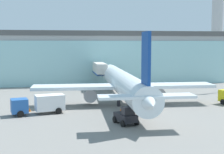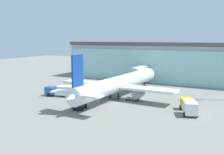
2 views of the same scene
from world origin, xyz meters
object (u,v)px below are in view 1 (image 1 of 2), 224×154
object	(u,v)px
jet_bridge	(99,68)
baggage_cart	(150,101)
airplane	(123,83)
pushback_tug	(126,116)
safety_cone_nose	(121,110)
catering_truck	(40,104)
safety_cone_wingtip	(30,110)
control_tower	(218,8)

from	to	relation	value
jet_bridge	baggage_cart	world-z (taller)	jet_bridge
airplane	jet_bridge	bearing A→B (deg)	6.99
pushback_tug	safety_cone_nose	xyz separation A→B (m)	(1.01, 7.09, -0.70)
catering_truck	safety_cone_nose	bearing A→B (deg)	164.68
safety_cone_nose	pushback_tug	bearing A→B (deg)	-98.13
safety_cone_nose	safety_cone_wingtip	world-z (taller)	same
control_tower	airplane	bearing A→B (deg)	-129.87
baggage_cart	pushback_tug	bearing A→B (deg)	61.56
jet_bridge	baggage_cart	size ratio (longest dim) A/B	4.70
baggage_cart	jet_bridge	bearing A→B (deg)	-74.28
airplane	safety_cone_wingtip	size ratio (longest dim) A/B	72.52
catering_truck	pushback_tug	bearing A→B (deg)	131.79
control_tower	safety_cone_wingtip	xyz separation A→B (m)	(-68.19, -67.04, -23.39)
safety_cone_wingtip	safety_cone_nose	bearing A→B (deg)	-11.49
control_tower	baggage_cart	world-z (taller)	control_tower
jet_bridge	safety_cone_nose	bearing A→B (deg)	-179.69
catering_truck	jet_bridge	bearing A→B (deg)	-127.49
control_tower	safety_cone_nose	size ratio (longest dim) A/B	70.76
baggage_cart	safety_cone_wingtip	bearing A→B (deg)	7.91
airplane	catering_truck	world-z (taller)	airplane
catering_truck	baggage_cart	world-z (taller)	catering_truck
control_tower	baggage_cart	size ratio (longest dim) A/B	13.59
airplane	catering_truck	bearing A→B (deg)	115.39
jet_bridge	safety_cone_wingtip	world-z (taller)	jet_bridge
airplane	control_tower	bearing A→B (deg)	-35.58
jet_bridge	catering_truck	distance (m)	28.27
jet_bridge	safety_cone_nose	size ratio (longest dim) A/B	24.46
jet_bridge	pushback_tug	xyz separation A→B (m)	(-1.81, -33.14, -3.33)
baggage_cart	safety_cone_nose	distance (m)	7.44
airplane	catering_truck	xyz separation A→B (m)	(-13.29, -5.13, -1.92)
control_tower	safety_cone_nose	distance (m)	91.86
jet_bridge	baggage_cart	bearing A→B (deg)	-164.59
jet_bridge	control_tower	bearing A→B (deg)	-49.12
catering_truck	safety_cone_wingtip	size ratio (longest dim) A/B	13.80
jet_bridge	catering_truck	world-z (taller)	jet_bridge
airplane	safety_cone_nose	size ratio (longest dim) A/B	72.52
pushback_tug	baggage_cart	bearing A→B (deg)	-45.17
baggage_cart	pushback_tug	world-z (taller)	pushback_tug
jet_bridge	airplane	size ratio (longest dim) A/B	0.34
safety_cone_nose	baggage_cart	bearing A→B (deg)	37.42
airplane	pushback_tug	size ratio (longest dim) A/B	11.25
pushback_tug	safety_cone_wingtip	bearing A→B (deg)	36.82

